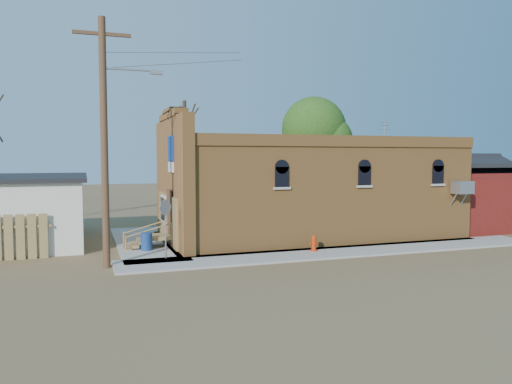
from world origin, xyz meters
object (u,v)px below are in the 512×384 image
object	(u,v)px
utility_pole	(106,137)
brick_bar	(304,191)
fire_hydrant	(314,243)
stop_sign	(165,213)
trash_barrel	(147,241)

from	to	relation	value
utility_pole	brick_bar	bearing A→B (deg)	23.69
brick_bar	fire_hydrant	xyz separation A→B (m)	(-1.44, -4.20, -1.93)
stop_sign	trash_barrel	world-z (taller)	stop_sign
fire_hydrant	stop_sign	world-z (taller)	stop_sign
brick_bar	fire_hydrant	size ratio (longest dim) A/B	24.29
utility_pole	trash_barrel	world-z (taller)	utility_pole
fire_hydrant	utility_pole	bearing A→B (deg)	156.97
brick_bar	stop_sign	bearing A→B (deg)	-154.06
brick_bar	stop_sign	world-z (taller)	brick_bar
stop_sign	trash_barrel	size ratio (longest dim) A/B	3.08
brick_bar	utility_pole	xyz separation A→B (m)	(-9.79, -4.29, 2.43)
brick_bar	utility_pole	world-z (taller)	utility_pole
brick_bar	stop_sign	size ratio (longest dim) A/B	7.08
brick_bar	stop_sign	distance (m)	8.46
fire_hydrant	stop_sign	size ratio (longest dim) A/B	0.29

